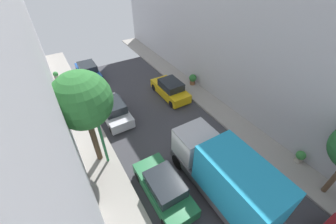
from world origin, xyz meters
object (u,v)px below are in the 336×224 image
object	(u,v)px
delivery_truck	(226,175)
street_tree_0	(82,101)
parked_car_right_2	(170,89)
parked_car_left_3	(164,188)
potted_plant_0	(56,75)
potted_plant_3	(193,79)
parked_car_left_4	(114,110)
parked_car_left_5	(88,71)
potted_plant_1	(300,156)
lamp_post	(96,118)

from	to	relation	value
delivery_truck	street_tree_0	world-z (taller)	street_tree_0
parked_car_right_2	street_tree_0	xyz separation A→B (m)	(-7.67, -3.81, 3.95)
parked_car_left_3	potted_plant_0	bearing A→B (deg)	100.26
potted_plant_0	potted_plant_3	bearing A→B (deg)	-34.99
parked_car_left_3	parked_car_left_4	size ratio (longest dim) A/B	1.00
potted_plant_3	potted_plant_0	bearing A→B (deg)	145.01
parked_car_left_5	potted_plant_0	bearing A→B (deg)	160.75
parked_car_left_3	potted_plant_1	world-z (taller)	parked_car_left_3
potted_plant_3	parked_car_left_4	bearing A→B (deg)	-174.83
potted_plant_1	delivery_truck	bearing A→B (deg)	171.04
parked_car_left_5	potted_plant_3	distance (m)	10.65
parked_car_left_3	parked_car_left_5	world-z (taller)	same
parked_car_right_2	potted_plant_3	size ratio (longest dim) A/B	4.09
parked_car_left_3	delivery_truck	bearing A→B (deg)	-30.07
parked_car_left_5	street_tree_0	bearing A→B (deg)	-101.60
potted_plant_3	potted_plant_1	bearing A→B (deg)	-89.15
parked_car_left_5	lamp_post	world-z (taller)	lamp_post
parked_car_left_3	street_tree_0	bearing A→B (deg)	117.78
street_tree_0	lamp_post	bearing A→B (deg)	-52.80
parked_car_left_3	parked_car_right_2	bearing A→B (deg)	56.35
parked_car_left_3	potted_plant_0	world-z (taller)	parked_car_left_3
parked_car_left_4	parked_car_right_2	bearing A→B (deg)	3.24
parked_car_left_3	street_tree_0	xyz separation A→B (m)	(-2.27, 4.30, 3.95)
delivery_truck	parked_car_left_5	bearing A→B (deg)	99.08
lamp_post	street_tree_0	bearing A→B (deg)	127.20
potted_plant_0	delivery_truck	bearing A→B (deg)	-72.48
parked_car_right_2	potted_plant_3	distance (m)	2.85
parked_car_left_5	parked_car_left_4	bearing A→B (deg)	-90.00
parked_car_left_5	lamp_post	size ratio (longest dim) A/B	0.78
parked_car_left_4	delivery_truck	xyz separation A→B (m)	(2.70, -9.37, 1.07)
parked_car_left_3	lamp_post	world-z (taller)	lamp_post
parked_car_left_3	parked_car_left_4	world-z (taller)	same
delivery_truck	potted_plant_1	world-z (taller)	delivery_truck
street_tree_0	potted_plant_0	bearing A→B (deg)	93.31
parked_car_right_2	parked_car_left_3	bearing A→B (deg)	-123.65
parked_car_left_4	delivery_truck	distance (m)	9.81
potted_plant_1	potted_plant_3	bearing A→B (deg)	90.85
parked_car_left_5	potted_plant_1	world-z (taller)	parked_car_left_5
parked_car_left_3	delivery_truck	world-z (taller)	delivery_truck
potted_plant_0	potted_plant_3	xyz separation A→B (m)	(11.18, -7.82, 0.10)
delivery_truck	potted_plant_1	bearing A→B (deg)	-8.96
street_tree_0	lamp_post	world-z (taller)	street_tree_0
delivery_truck	potted_plant_3	xyz separation A→B (m)	(5.51, 10.11, -1.07)
parked_car_right_2	potted_plant_3	xyz separation A→B (m)	(2.81, 0.44, -0.00)
parked_car_left_4	potted_plant_1	size ratio (longest dim) A/B	5.00
potted_plant_0	lamp_post	distance (m)	12.97
potted_plant_3	lamp_post	size ratio (longest dim) A/B	0.19
parked_car_left_3	potted_plant_3	distance (m)	11.85
potted_plant_3	street_tree_0	bearing A→B (deg)	-157.93
delivery_truck	potted_plant_3	world-z (taller)	delivery_truck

